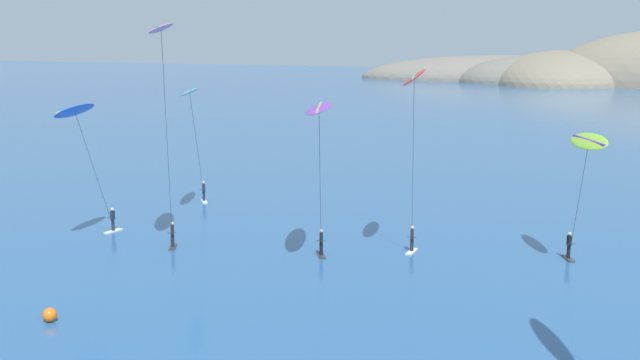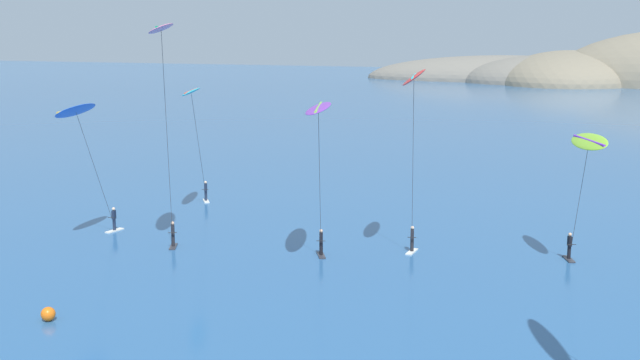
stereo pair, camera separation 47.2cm
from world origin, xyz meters
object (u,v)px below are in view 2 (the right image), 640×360
at_px(kitesurfer_purple, 319,118).
at_px(kitesurfer_blue, 80,121).
at_px(kitesurfer_lime, 587,152).
at_px(marker_buoy, 48,314).
at_px(kitesurfer_pink, 162,45).
at_px(kitesurfer_cyan, 193,103).
at_px(kitesurfer_red, 414,92).

bearing_deg(kitesurfer_purple, kitesurfer_blue, -177.13).
relative_size(kitesurfer_lime, marker_buoy, 11.52).
distance_m(kitesurfer_lime, kitesurfer_purple, 15.61).
xyz_separation_m(kitesurfer_purple, marker_buoy, (-8.78, -12.89, -8.61)).
xyz_separation_m(kitesurfer_pink, marker_buoy, (0.48, -11.31, -12.67)).
xyz_separation_m(kitesurfer_cyan, marker_buoy, (5.41, -22.51, -8.26)).
relative_size(kitesurfer_blue, marker_buoy, 13.43).
distance_m(kitesurfer_pink, marker_buoy, 16.99).
height_order(kitesurfer_red, kitesurfer_purple, kitesurfer_red).
bearing_deg(kitesurfer_lime, marker_buoy, -140.32).
distance_m(kitesurfer_red, marker_buoy, 23.45).
height_order(kitesurfer_lime, kitesurfer_pink, kitesurfer_pink).
xyz_separation_m(kitesurfer_blue, kitesurfer_cyan, (1.99, 10.43, 0.43)).
bearing_deg(kitesurfer_blue, kitesurfer_cyan, 79.18).
relative_size(kitesurfer_red, kitesurfer_cyan, 1.20).
xyz_separation_m(kitesurfer_red, marker_buoy, (-13.31, -16.53, -9.97)).
relative_size(kitesurfer_red, kitesurfer_purple, 1.19).
bearing_deg(kitesurfer_pink, kitesurfer_cyan, 113.75).
bearing_deg(kitesurfer_pink, kitesurfer_lime, 18.29).
height_order(kitesurfer_red, kitesurfer_lime, kitesurfer_red).
distance_m(kitesurfer_red, kitesurfer_cyan, 19.73).
relative_size(kitesurfer_red, kitesurfer_pink, 0.82).
height_order(kitesurfer_red, kitesurfer_cyan, kitesurfer_red).
xyz_separation_m(kitesurfer_blue, kitesurfer_red, (20.72, 4.45, 2.14)).
xyz_separation_m(kitesurfer_lime, marker_buoy, (-22.97, -19.06, -6.60)).
height_order(kitesurfer_red, kitesurfer_pink, kitesurfer_pink).
bearing_deg(kitesurfer_blue, kitesurfer_pink, -6.38).
height_order(kitesurfer_cyan, marker_buoy, kitesurfer_cyan).
distance_m(kitesurfer_blue, kitesurfer_lime, 31.20).
bearing_deg(kitesurfer_lime, kitesurfer_pink, -161.71).
distance_m(kitesurfer_purple, kitesurfer_cyan, 17.15).
xyz_separation_m(kitesurfer_lime, kitesurfer_pink, (-23.46, -7.75, 6.07)).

